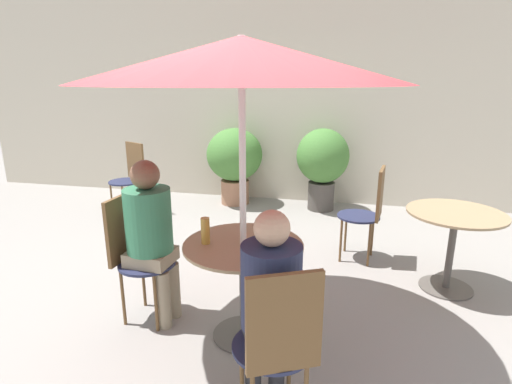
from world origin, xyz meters
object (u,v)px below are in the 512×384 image
at_px(bistro_chair_1, 278,339).
at_px(seated_person_0, 151,228).
at_px(beer_glass_1, 205,231).
at_px(beer_glass_0, 280,237).
at_px(bistro_chair_3, 370,207).
at_px(bistro_chair_2, 131,172).
at_px(potted_plant_1, 323,161).
at_px(cafe_table_near, 243,266).
at_px(umbrella, 242,61).
at_px(cafe_table_far, 453,231).
at_px(seated_person_1, 270,297).
at_px(potted_plant_0, 235,159).
at_px(bistro_chair_0, 134,248).

distance_m(bistro_chair_1, seated_person_0, 1.36).
bearing_deg(beer_glass_1, beer_glass_0, 2.33).
distance_m(bistro_chair_3, seated_person_0, 2.15).
xyz_separation_m(bistro_chair_2, seated_person_0, (1.46, -2.29, 0.17)).
relative_size(beer_glass_0, potted_plant_1, 0.14).
distance_m(seated_person_0, beer_glass_0, 0.95).
bearing_deg(bistro_chair_2, cafe_table_near, -21.07).
bearing_deg(umbrella, beer_glass_1, -169.36).
relative_size(beer_glass_0, beer_glass_1, 0.88).
height_order(cafe_table_far, seated_person_0, seated_person_0).
bearing_deg(beer_glass_0, umbrella, 174.02).
bearing_deg(umbrella, cafe_table_far, 33.18).
bearing_deg(seated_person_1, potted_plant_0, -97.39).
height_order(cafe_table_near, bistro_chair_2, bistro_chair_2).
distance_m(cafe_table_far, seated_person_1, 2.10).
height_order(cafe_table_far, seated_person_1, seated_person_1).
bearing_deg(umbrella, potted_plant_0, 106.34).
bearing_deg(potted_plant_0, beer_glass_0, -69.61).
bearing_deg(seated_person_0, bistro_chair_2, 37.04).
bearing_deg(bistro_chair_1, cafe_table_near, -90.00).
bearing_deg(beer_glass_0, seated_person_1, -85.34).
height_order(bistro_chair_0, potted_plant_0, potted_plant_0).
height_order(beer_glass_1, potted_plant_0, potted_plant_0).
bearing_deg(bistro_chair_3, beer_glass_1, -27.47).
bearing_deg(beer_glass_0, cafe_table_near, 174.02).
bearing_deg(cafe_table_far, cafe_table_near, -146.82).
relative_size(potted_plant_1, umbrella, 0.56).
relative_size(bistro_chair_0, beer_glass_0, 6.06).
height_order(potted_plant_1, umbrella, umbrella).
relative_size(cafe_table_near, bistro_chair_2, 0.85).
distance_m(seated_person_0, beer_glass_1, 0.47).
bearing_deg(beer_glass_0, beer_glass_1, -177.67).
bearing_deg(potted_plant_1, cafe_table_far, -59.07).
height_order(bistro_chair_1, beer_glass_1, bistro_chair_1).
bearing_deg(potted_plant_1, beer_glass_0, -91.97).
bearing_deg(bistro_chair_2, potted_plant_1, 42.00).
xyz_separation_m(bistro_chair_1, seated_person_1, (-0.07, 0.14, 0.14)).
distance_m(potted_plant_0, umbrella, 3.42).
xyz_separation_m(bistro_chair_2, potted_plant_0, (1.25, 0.72, 0.10)).
distance_m(bistro_chair_2, seated_person_1, 3.87).
distance_m(cafe_table_near, seated_person_1, 0.72).
bearing_deg(bistro_chair_3, potted_plant_1, -150.89).
xyz_separation_m(cafe_table_near, beer_glass_0, (0.25, -0.03, 0.24)).
bearing_deg(beer_glass_0, cafe_table_far, 38.60).
relative_size(bistro_chair_3, seated_person_0, 0.78).
xyz_separation_m(cafe_table_near, potted_plant_0, (-0.90, 3.07, 0.13)).
height_order(bistro_chair_1, bistro_chair_2, same).
xyz_separation_m(beer_glass_1, potted_plant_0, (-0.65, 3.12, -0.13)).
distance_m(bistro_chair_0, seated_person_0, 0.23).
xyz_separation_m(bistro_chair_1, bistro_chair_3, (0.54, 2.24, 0.00)).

